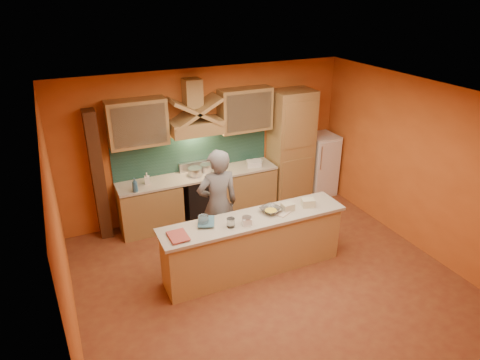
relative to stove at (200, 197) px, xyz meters
name	(u,v)px	position (x,y,z in m)	size (l,w,h in m)	color
floor	(268,279)	(0.30, -2.20, -0.45)	(5.50, 5.00, 0.01)	brown
ceiling	(274,99)	(0.30, -2.20, 2.35)	(5.50, 5.00, 0.01)	white
wall_back	(207,143)	(0.30, 0.30, 0.95)	(5.50, 0.02, 2.80)	#C86227
wall_front	(399,310)	(0.30, -4.70, 0.95)	(5.50, 0.02, 2.80)	#C86227
wall_left	(61,243)	(-2.45, -2.20, 0.95)	(0.02, 5.00, 2.80)	#C86227
wall_right	(418,166)	(3.05, -2.20, 0.95)	(0.02, 5.00, 2.80)	#C86227
base_cabinet_left	(150,208)	(-0.95, 0.00, -0.02)	(1.10, 0.60, 0.86)	#A7814C
base_cabinet_right	(245,189)	(0.95, 0.00, -0.02)	(1.10, 0.60, 0.86)	#A7814C
counter_top	(199,175)	(0.00, 0.00, 0.45)	(3.00, 0.62, 0.04)	#BEB4A1
stove	(200,197)	(0.00, 0.00, 0.00)	(0.60, 0.58, 0.90)	black
backsplash	(193,153)	(0.00, 0.28, 0.80)	(3.00, 0.03, 0.70)	#1C3E37
range_hood	(196,127)	(0.00, 0.05, 1.37)	(0.92, 0.50, 0.24)	#A7814C
hood_chimney	(192,93)	(0.00, 0.15, 1.95)	(0.30, 0.30, 0.50)	#A7814C
upper_cabinet_left	(137,123)	(-1.00, 0.12, 1.55)	(1.00, 0.35, 0.80)	#A7814C
upper_cabinet_right	(245,110)	(1.00, 0.12, 1.55)	(1.00, 0.35, 0.80)	#A7814C
pantry_column	(291,147)	(1.95, 0.00, 0.70)	(0.80, 0.60, 2.30)	#A7814C
fridge	(320,164)	(2.70, 0.00, 0.20)	(0.58, 0.60, 1.30)	white
trim_column_left	(98,176)	(-1.75, 0.15, 0.70)	(0.20, 0.30, 2.30)	#472816
island_body	(254,246)	(0.20, -1.90, -0.01)	(2.80, 0.55, 0.88)	tan
island_top	(254,219)	(0.20, -1.90, 0.47)	(2.90, 0.62, 0.05)	#BEB4A1
person	(218,205)	(-0.13, -1.28, 0.48)	(0.68, 0.45, 1.87)	slate
pot_large	(195,173)	(-0.08, -0.02, 0.52)	(0.24, 0.24, 0.14)	#B3B4BA
pot_small	(206,169)	(0.16, 0.06, 0.52)	(0.22, 0.22, 0.15)	silver
soap_bottle_a	(147,178)	(-0.96, 0.00, 0.57)	(0.09, 0.09, 0.20)	white
soap_bottle_b	(135,185)	(-1.21, -0.23, 0.60)	(0.10, 0.10, 0.25)	#32618A
bowl_back	(257,162)	(1.20, 0.01, 0.51)	(0.23, 0.23, 0.07)	silver
dish_rack	(254,163)	(1.11, -0.05, 0.52)	(0.27, 0.21, 0.10)	white
book_lower	(169,239)	(-1.12, -1.96, 0.51)	(0.26, 0.35, 0.03)	#AE463E
book_upper	(198,222)	(-0.62, -1.73, 0.53)	(0.24, 0.33, 0.02)	#3C6B84
jar_large	(203,221)	(-0.56, -1.79, 0.57)	(0.16, 0.16, 0.15)	white
jar_small	(231,223)	(-0.22, -2.00, 0.56)	(0.12, 0.12, 0.14)	silver
kitchen_scale	(247,221)	(0.02, -2.03, 0.55)	(0.13, 0.13, 0.11)	white
mixing_bowl	(271,210)	(0.51, -1.86, 0.53)	(0.31, 0.31, 0.08)	silver
cloth	(282,212)	(0.66, -1.95, 0.50)	(0.26, 0.20, 0.02)	beige
grocery_bag_a	(288,207)	(0.77, -1.91, 0.55)	(0.18, 0.14, 0.12)	beige
grocery_bag_b	(308,203)	(1.13, -1.92, 0.56)	(0.20, 0.15, 0.12)	beige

